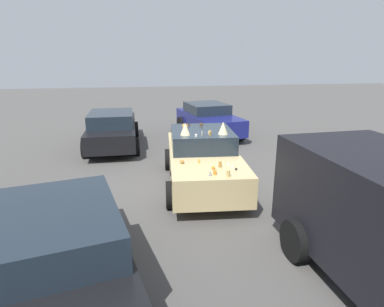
{
  "coord_description": "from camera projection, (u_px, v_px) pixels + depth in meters",
  "views": [
    {
      "loc": [
        -8.11,
        1.75,
        3.38
      ],
      "look_at": [
        0.0,
        0.3,
        0.9
      ],
      "focal_mm": 30.3,
      "sensor_mm": 36.0,
      "label": 1
    }
  ],
  "objects": [
    {
      "name": "parked_sedan_far_right",
      "position": [
        59.0,
        259.0,
        4.46
      ],
      "size": [
        4.85,
        2.75,
        1.4
      ],
      "rotation": [
        0.0,
        0.0,
        3.36
      ],
      "color": "black",
      "rests_on": "ground"
    },
    {
      "name": "art_car_decorated",
      "position": [
        203.0,
        158.0,
        8.76
      ],
      "size": [
        4.51,
        2.33,
        1.77
      ],
      "rotation": [
        0.0,
        0.0,
        3.05
      ],
      "color": "#D8BC7F",
      "rests_on": "ground"
    },
    {
      "name": "parked_sedan_row_back_far",
      "position": [
        113.0,
        129.0,
        12.45
      ],
      "size": [
        4.6,
        1.98,
        1.4
      ],
      "rotation": [
        0.0,
        0.0,
        -0.0
      ],
      "color": "black",
      "rests_on": "ground"
    },
    {
      "name": "ground_plane",
      "position": [
        203.0,
        184.0,
        8.92
      ],
      "size": [
        60.0,
        60.0,
        0.0
      ],
      "primitive_type": "plane",
      "color": "#514F4C"
    },
    {
      "name": "parked_sedan_behind_right",
      "position": [
        208.0,
        119.0,
        14.2
      ],
      "size": [
        4.28,
        2.48,
        1.4
      ],
      "rotation": [
        0.0,
        0.0,
        3.3
      ],
      "color": "navy",
      "rests_on": "ground"
    }
  ]
}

